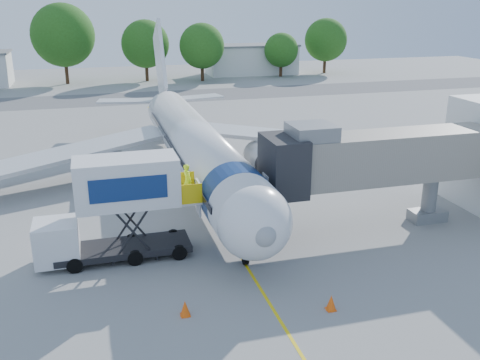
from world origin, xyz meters
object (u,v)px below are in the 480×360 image
object	(u,v)px
catering_hiloader	(116,210)
aircraft	(194,144)
jet_bridge	(367,159)
ground_tug	(389,324)

from	to	relation	value
catering_hiloader	aircraft	bearing A→B (deg)	60.61
aircraft	jet_bridge	size ratio (longest dim) A/B	2.71
aircraft	catering_hiloader	xyz separation A→B (m)	(-6.27, -11.12, -0.19)
catering_hiloader	jet_bridge	bearing A→B (deg)	0.01
aircraft	jet_bridge	world-z (taller)	aircraft
catering_hiloader	ground_tug	bearing A→B (deg)	-45.41
ground_tug	catering_hiloader	bearing A→B (deg)	123.98
jet_bridge	ground_tug	world-z (taller)	jet_bridge
aircraft	catering_hiloader	bearing A→B (deg)	-119.39
jet_bridge	catering_hiloader	world-z (taller)	jet_bridge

